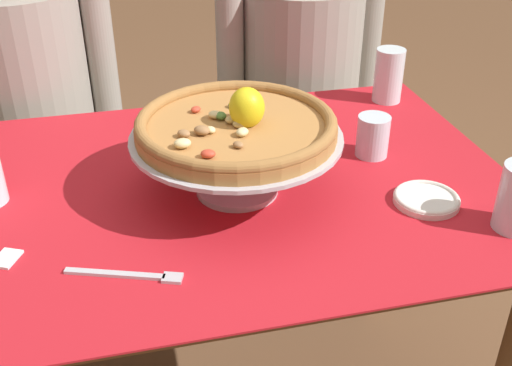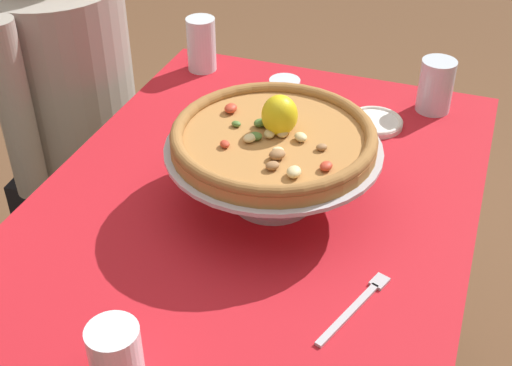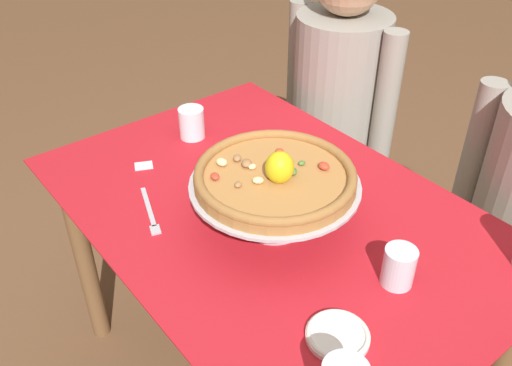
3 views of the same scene
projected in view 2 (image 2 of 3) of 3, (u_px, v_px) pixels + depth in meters
dining_table at (247, 256)px, 1.39m from camera, size 1.24×0.84×0.74m
pizza_stand at (273, 160)px, 1.30m from camera, size 0.40×0.40×0.12m
pizza at (274, 137)px, 1.27m from camera, size 0.38×0.38×0.09m
water_glass_side_right at (284, 100)px, 1.60m from camera, size 0.07×0.07×0.09m
water_glass_side_left at (116, 356)px, 0.99m from camera, size 0.08×0.08×0.10m
water_glass_front_right at (435, 89)px, 1.61m from camera, size 0.08×0.08×0.13m
water_glass_back_right at (202, 48)px, 1.78m from camera, size 0.07×0.07×0.14m
side_plate at (375, 122)px, 1.58m from camera, size 0.13×0.13×0.02m
dinner_fork at (357, 305)px, 1.12m from camera, size 0.19×0.08×0.01m
diner_right at (72, 124)px, 1.91m from camera, size 0.52×0.38×1.17m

